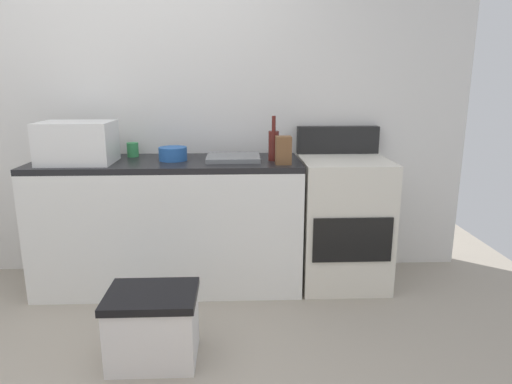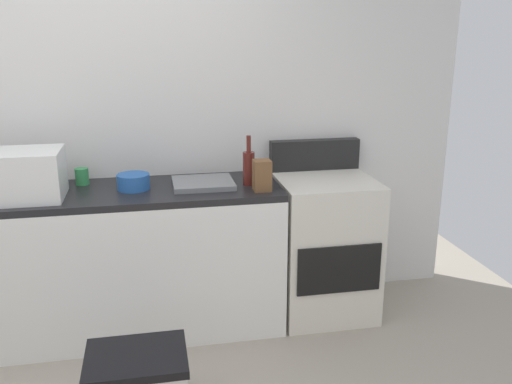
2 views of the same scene
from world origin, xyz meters
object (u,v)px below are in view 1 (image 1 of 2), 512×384
knife_block (283,150)px  mixing_bowl (173,154)px  stove_oven (342,219)px  microwave (77,143)px  storage_bin (153,326)px  wine_bottle (274,144)px  coffee_mug (133,150)px

knife_block → mixing_bowl: size_ratio=0.95×
stove_oven → microwave: (-1.78, -0.08, 0.57)m
stove_oven → storage_bin: bearing=-141.9°
wine_bottle → knife_block: 0.15m
stove_oven → knife_block: (-0.45, -0.17, 0.52)m
microwave → knife_block: (1.34, -0.09, -0.05)m
knife_block → storage_bin: bearing=-134.5°
mixing_bowl → storage_bin: mixing_bowl is taller
mixing_bowl → storage_bin: size_ratio=0.41×
coffee_mug → mixing_bowl: bearing=-28.1°
stove_oven → microwave: 1.87m
knife_block → mixing_bowl: bearing=166.8°
wine_bottle → storage_bin: (-0.69, -0.89, -0.82)m
mixing_bowl → storage_bin: bearing=-90.6°
stove_oven → mixing_bowl: (-1.18, -0.00, 0.48)m
knife_block → stove_oven: bearing=21.3°
mixing_bowl → stove_oven: bearing=0.1°
stove_oven → knife_block: 0.71m
stove_oven → wine_bottle: size_ratio=3.67×
wine_bottle → knife_block: size_ratio=1.67×
stove_oven → knife_block: bearing=-158.7°
microwave → storage_bin: (0.60, -0.85, -0.84)m
knife_block → mixing_bowl: knife_block is taller
microwave → mixing_bowl: 0.62m
coffee_mug → knife_block: knife_block is taller
stove_oven → storage_bin: stove_oven is taller
wine_bottle → coffee_mug: wine_bottle is taller
stove_oven → microwave: bearing=-177.4°
knife_block → mixing_bowl: (-0.73, 0.17, -0.04)m
coffee_mug → storage_bin: coffee_mug is taller
coffee_mug → storage_bin: 1.36m
microwave → wine_bottle: size_ratio=1.53×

